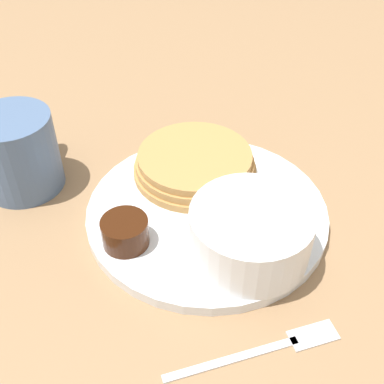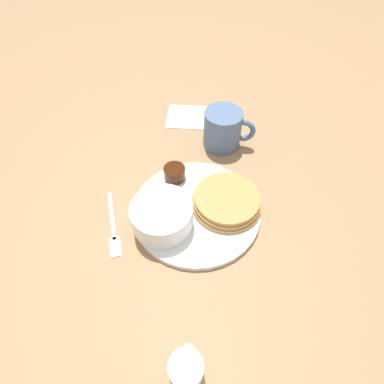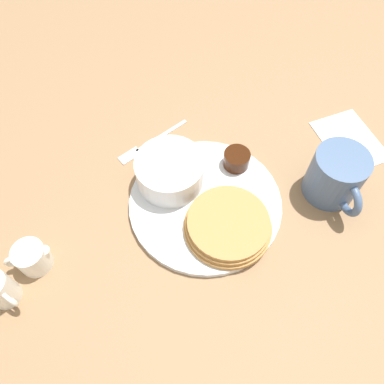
# 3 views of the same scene
# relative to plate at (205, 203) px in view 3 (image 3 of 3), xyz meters

# --- Properties ---
(ground_plane) EXTENTS (4.00, 4.00, 0.00)m
(ground_plane) POSITION_rel_plate_xyz_m (0.00, 0.00, -0.01)
(ground_plane) COLOR #93704C
(plate) EXTENTS (0.26, 0.26, 0.01)m
(plate) POSITION_rel_plate_xyz_m (0.00, 0.00, 0.00)
(plate) COLOR white
(plate) RESTS_ON ground_plane
(pancake_stack) EXTENTS (0.14, 0.14, 0.03)m
(pancake_stack) POSITION_rel_plate_xyz_m (-0.06, -0.00, 0.02)
(pancake_stack) COLOR #B78447
(pancake_stack) RESTS_ON plate
(bowl) EXTENTS (0.12, 0.12, 0.05)m
(bowl) POSITION_rel_plate_xyz_m (0.07, 0.02, 0.03)
(bowl) COLOR white
(bowl) RESTS_ON plate
(syrup_cup) EXTENTS (0.05, 0.05, 0.03)m
(syrup_cup) POSITION_rel_plate_xyz_m (0.03, -0.09, 0.02)
(syrup_cup) COLOR #38190A
(syrup_cup) RESTS_ON plate
(butter_ramekin) EXTENTS (0.04, 0.04, 0.04)m
(butter_ramekin) POSITION_rel_plate_xyz_m (0.10, 0.02, 0.02)
(butter_ramekin) COLOR white
(butter_ramekin) RESTS_ON plate
(coffee_mug) EXTENTS (0.12, 0.09, 0.09)m
(coffee_mug) POSITION_rel_plate_xyz_m (-0.10, -0.19, 0.04)
(coffee_mug) COLOR slate
(coffee_mug) RESTS_ON ground_plane
(creamer_pitcher_near) EXTENTS (0.05, 0.07, 0.05)m
(creamer_pitcher_near) POSITION_rel_plate_xyz_m (0.06, 0.28, 0.02)
(creamer_pitcher_near) COLOR white
(creamer_pitcher_near) RESTS_ON ground_plane
(fork) EXTENTS (0.03, 0.15, 0.00)m
(fork) POSITION_rel_plate_xyz_m (0.17, 0.02, -0.00)
(fork) COLOR silver
(fork) RESTS_ON ground_plane
(napkin) EXTENTS (0.15, 0.13, 0.00)m
(napkin) POSITION_rel_plate_xyz_m (-0.04, -0.31, -0.00)
(napkin) COLOR white
(napkin) RESTS_ON ground_plane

